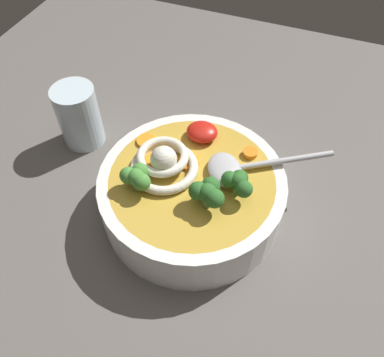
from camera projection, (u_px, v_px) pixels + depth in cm
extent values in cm
cube|color=#5B5651|center=(183.00, 213.00, 58.57)|extent=(106.76, 106.76, 3.62)
cylinder|color=white|center=(192.00, 194.00, 54.13)|extent=(24.94, 24.94, 6.97)
cylinder|color=gold|center=(192.00, 193.00, 53.91)|extent=(21.95, 21.95, 6.42)
torus|color=silver|center=(166.00, 165.00, 52.08)|extent=(9.02, 9.02, 1.24)
torus|color=silver|center=(162.00, 156.00, 51.66)|extent=(9.67, 9.67, 1.12)
sphere|color=silver|center=(165.00, 156.00, 50.82)|extent=(3.50, 3.50, 3.50)
ellipsoid|color=#B7B7BC|center=(225.00, 170.00, 51.31)|extent=(6.93, 7.42, 1.60)
cylinder|color=#B7B7BC|center=(280.00, 161.00, 52.22)|extent=(13.10, 8.70, 0.80)
ellipsoid|color=red|center=(202.00, 132.00, 55.41)|extent=(4.45, 4.01, 2.00)
cylinder|color=#7A9E60|center=(207.00, 202.00, 48.31)|extent=(1.21, 1.21, 1.29)
sphere|color=#2D6628|center=(207.00, 193.00, 46.88)|extent=(2.37, 2.37, 2.37)
sphere|color=#2D6628|center=(198.00, 191.00, 47.31)|extent=(2.37, 2.37, 2.37)
sphere|color=#2D6628|center=(215.00, 199.00, 46.46)|extent=(2.37, 2.37, 2.37)
sphere|color=#2D6628|center=(211.00, 186.00, 47.70)|extent=(2.37, 2.37, 2.37)
cylinder|color=#7A9E60|center=(236.00, 192.00, 49.27)|extent=(1.11, 1.11, 1.19)
sphere|color=#2D6628|center=(237.00, 184.00, 47.96)|extent=(2.18, 2.18, 2.18)
sphere|color=#2D6628|center=(228.00, 182.00, 48.36)|extent=(2.18, 2.18, 2.18)
sphere|color=#2D6628|center=(244.00, 189.00, 47.58)|extent=(2.18, 2.18, 2.18)
sphere|color=#2D6628|center=(240.00, 178.00, 48.72)|extent=(2.18, 2.18, 2.18)
cylinder|color=#7A9E60|center=(137.00, 185.00, 49.95)|extent=(1.12, 1.12, 1.20)
sphere|color=#478938|center=(136.00, 177.00, 48.63)|extent=(2.20, 2.20, 2.20)
sphere|color=#478938|center=(128.00, 175.00, 49.03)|extent=(2.20, 2.20, 2.20)
sphere|color=#478938|center=(142.00, 182.00, 48.25)|extent=(2.20, 2.20, 2.20)
sphere|color=#478938|center=(140.00, 171.00, 49.39)|extent=(2.20, 2.20, 2.20)
cylinder|color=orange|center=(189.00, 162.00, 52.93)|extent=(3.00, 3.00, 0.46)
cylinder|color=orange|center=(147.00, 141.00, 55.41)|extent=(2.80, 2.80, 0.41)
cylinder|color=orange|center=(152.00, 159.00, 53.08)|extent=(2.83, 2.83, 0.76)
cylinder|color=orange|center=(250.00, 153.00, 53.73)|extent=(2.01, 2.01, 0.74)
cylinder|color=silver|center=(79.00, 116.00, 61.71)|extent=(6.62, 6.62, 10.13)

